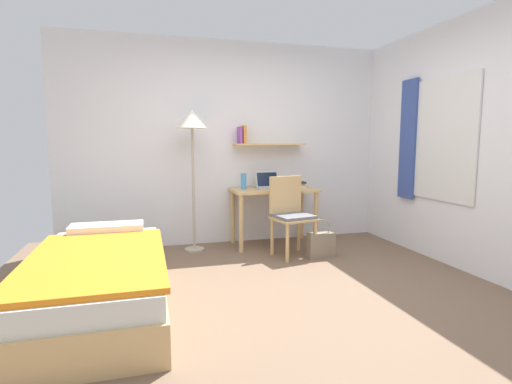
{
  "coord_description": "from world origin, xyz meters",
  "views": [
    {
      "loc": [
        -1.13,
        -3.09,
        1.32
      ],
      "look_at": [
        -0.12,
        0.51,
        0.85
      ],
      "focal_mm": 27.91,
      "sensor_mm": 36.0,
      "label": 1
    }
  ],
  "objects_px": {
    "laptop": "(268,184)",
    "book_stack": "(297,184)",
    "standing_lamp": "(192,127)",
    "desk_chair": "(291,212)",
    "handbag": "(321,244)",
    "water_bottle": "(244,181)",
    "bed": "(100,281)",
    "desk": "(274,199)"
  },
  "relations": [
    {
      "from": "laptop",
      "to": "book_stack",
      "type": "distance_m",
      "value": 0.39
    },
    {
      "from": "standing_lamp",
      "to": "laptop",
      "type": "distance_m",
      "value": 1.21
    },
    {
      "from": "desk_chair",
      "to": "standing_lamp",
      "type": "bearing_deg",
      "value": 155.05
    },
    {
      "from": "book_stack",
      "to": "handbag",
      "type": "xyz_separation_m",
      "value": [
        0.01,
        -0.76,
        -0.61
      ]
    },
    {
      "from": "water_bottle",
      "to": "book_stack",
      "type": "relative_size",
      "value": 0.84
    },
    {
      "from": "bed",
      "to": "laptop",
      "type": "xyz_separation_m",
      "value": [
        1.9,
        1.66,
        0.54
      ]
    },
    {
      "from": "desk",
      "to": "handbag",
      "type": "xyz_separation_m",
      "value": [
        0.35,
        -0.7,
        -0.44
      ]
    },
    {
      "from": "standing_lamp",
      "to": "book_stack",
      "type": "distance_m",
      "value": 1.54
    },
    {
      "from": "water_bottle",
      "to": "bed",
      "type": "bearing_deg",
      "value": -133.8
    },
    {
      "from": "desk",
      "to": "desk_chair",
      "type": "relative_size",
      "value": 1.16
    },
    {
      "from": "desk",
      "to": "handbag",
      "type": "bearing_deg",
      "value": -63.61
    },
    {
      "from": "laptop",
      "to": "bed",
      "type": "bearing_deg",
      "value": -138.9
    },
    {
      "from": "desk",
      "to": "standing_lamp",
      "type": "height_order",
      "value": "standing_lamp"
    },
    {
      "from": "desk_chair",
      "to": "laptop",
      "type": "relative_size",
      "value": 3.01
    },
    {
      "from": "desk",
      "to": "book_stack",
      "type": "xyz_separation_m",
      "value": [
        0.34,
        0.06,
        0.17
      ]
    },
    {
      "from": "standing_lamp",
      "to": "book_stack",
      "type": "bearing_deg",
      "value": 2.73
    },
    {
      "from": "desk_chair",
      "to": "handbag",
      "type": "height_order",
      "value": "desk_chair"
    },
    {
      "from": "standing_lamp",
      "to": "book_stack",
      "type": "relative_size",
      "value": 6.99
    },
    {
      "from": "handbag",
      "to": "standing_lamp",
      "type": "bearing_deg",
      "value": 153.14
    },
    {
      "from": "handbag",
      "to": "desk_chair",
      "type": "bearing_deg",
      "value": 146.89
    },
    {
      "from": "bed",
      "to": "standing_lamp",
      "type": "distance_m",
      "value": 2.21
    },
    {
      "from": "handbag",
      "to": "laptop",
      "type": "bearing_deg",
      "value": 116.76
    },
    {
      "from": "desk_chair",
      "to": "book_stack",
      "type": "height_order",
      "value": "desk_chair"
    },
    {
      "from": "water_bottle",
      "to": "handbag",
      "type": "relative_size",
      "value": 0.46
    },
    {
      "from": "water_bottle",
      "to": "desk",
      "type": "bearing_deg",
      "value": -9.82
    },
    {
      "from": "standing_lamp",
      "to": "handbag",
      "type": "height_order",
      "value": "standing_lamp"
    },
    {
      "from": "standing_lamp",
      "to": "desk_chair",
      "type": "bearing_deg",
      "value": -24.95
    },
    {
      "from": "bed",
      "to": "handbag",
      "type": "height_order",
      "value": "bed"
    },
    {
      "from": "bed",
      "to": "desk",
      "type": "relative_size",
      "value": 1.87
    },
    {
      "from": "standing_lamp",
      "to": "bed",
      "type": "bearing_deg",
      "value": -120.64
    },
    {
      "from": "desk",
      "to": "desk_chair",
      "type": "height_order",
      "value": "desk_chair"
    },
    {
      "from": "bed",
      "to": "desk",
      "type": "distance_m",
      "value": 2.53
    },
    {
      "from": "desk",
      "to": "book_stack",
      "type": "bearing_deg",
      "value": 9.52
    },
    {
      "from": "desk_chair",
      "to": "handbag",
      "type": "relative_size",
      "value": 2.06
    },
    {
      "from": "bed",
      "to": "laptop",
      "type": "distance_m",
      "value": 2.58
    },
    {
      "from": "book_stack",
      "to": "desk",
      "type": "bearing_deg",
      "value": -170.48
    },
    {
      "from": "water_bottle",
      "to": "handbag",
      "type": "height_order",
      "value": "water_bottle"
    },
    {
      "from": "standing_lamp",
      "to": "water_bottle",
      "type": "bearing_deg",
      "value": 6.51
    },
    {
      "from": "standing_lamp",
      "to": "laptop",
      "type": "bearing_deg",
      "value": 5.5
    },
    {
      "from": "standing_lamp",
      "to": "book_stack",
      "type": "height_order",
      "value": "standing_lamp"
    },
    {
      "from": "desk",
      "to": "laptop",
      "type": "xyz_separation_m",
      "value": [
        -0.05,
        0.09,
        0.19
      ]
    },
    {
      "from": "handbag",
      "to": "desk",
      "type": "bearing_deg",
      "value": 116.39
    }
  ]
}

